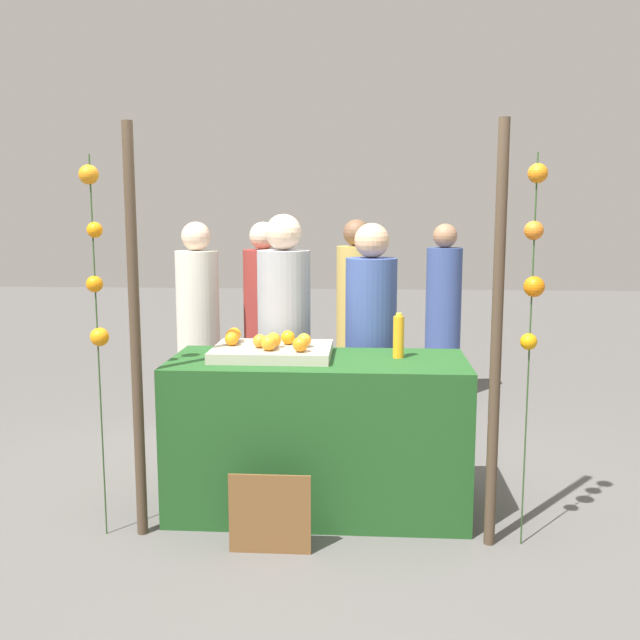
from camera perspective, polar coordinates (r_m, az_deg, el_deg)
ground_plane at (r=4.35m, az=-0.14°, el=-14.62°), size 24.00×24.00×0.00m
stall_counter at (r=4.19m, az=-0.14°, el=-9.04°), size 1.68×0.71×0.89m
orange_tray at (r=4.15m, az=-3.78°, el=-2.50°), size 0.67×0.51×0.06m
orange_0 at (r=4.25m, az=-6.93°, el=-1.29°), size 0.08×0.08×0.08m
orange_1 at (r=4.33m, az=-6.80°, el=-1.13°), size 0.08×0.08×0.08m
orange_2 at (r=3.96m, az=-1.56°, el=-1.94°), size 0.09×0.09×0.09m
orange_3 at (r=4.19m, az=-2.55°, el=-1.39°), size 0.08×0.08×0.08m
orange_4 at (r=4.11m, az=-1.26°, el=-1.60°), size 0.08×0.08×0.08m
orange_5 at (r=4.10m, az=-4.78°, el=-1.66°), size 0.08×0.08×0.08m
orange_6 at (r=4.09m, az=-3.69°, el=-1.60°), size 0.09×0.09×0.09m
orange_7 at (r=4.01m, az=-4.08°, el=-1.83°), size 0.09×0.09×0.09m
orange_8 at (r=4.18m, az=-7.01°, el=-1.49°), size 0.08×0.08×0.08m
juice_bottle at (r=4.12m, az=6.23°, el=-1.31°), size 0.06×0.06×0.26m
chalkboard_sign at (r=3.77m, az=-3.98°, el=-15.10°), size 0.42×0.03×0.43m
vendor_left at (r=4.69m, az=-2.83°, el=-2.78°), size 0.34×0.34×1.70m
vendor_right at (r=4.69m, az=4.01°, el=-3.11°), size 0.33×0.33×1.64m
crowd_person_0 at (r=5.83m, az=-4.42°, el=-0.84°), size 0.33×0.33×1.63m
crowd_person_1 at (r=6.68m, az=9.70°, el=0.15°), size 0.32×0.32×1.61m
crowd_person_2 at (r=5.66m, az=-9.58°, el=-1.21°), size 0.33×0.33×1.64m
crowd_person_3 at (r=6.10m, az=2.85°, el=-0.34°), size 0.33×0.33×1.65m
canopy_post_left at (r=3.84m, az=-14.40°, el=-1.20°), size 0.06×0.06×2.16m
canopy_post_right at (r=3.70m, az=13.77°, el=-1.52°), size 0.06×0.06×2.16m
garland_strand_left at (r=3.85m, az=-17.41°, el=4.57°), size 0.12×0.10×2.00m
garland_strand_right at (r=3.70m, az=16.55°, el=4.80°), size 0.11×0.11×2.00m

